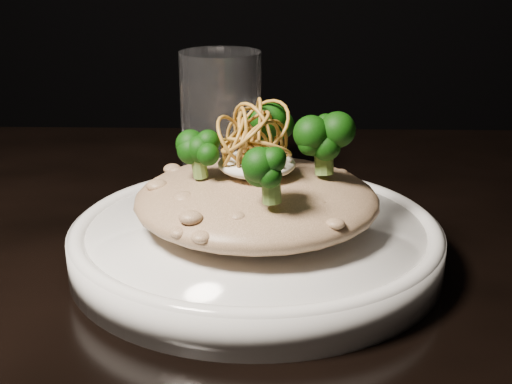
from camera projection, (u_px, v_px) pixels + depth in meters
table at (308, 365)px, 0.55m from camera, size 1.10×0.80×0.75m
plate at (256, 244)px, 0.53m from camera, size 0.27×0.27×0.03m
risotto at (257, 200)px, 0.52m from camera, size 0.18×0.18×0.04m
broccoli at (259, 146)px, 0.50m from camera, size 0.13×0.13×0.05m
cheese at (257, 164)px, 0.51m from camera, size 0.06×0.06×0.02m
shallots at (252, 131)px, 0.50m from camera, size 0.05×0.05×0.03m
drinking_glass at (221, 123)px, 0.66m from camera, size 0.09×0.09×0.13m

